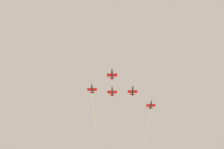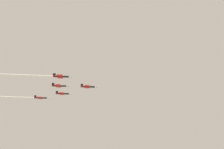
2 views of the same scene
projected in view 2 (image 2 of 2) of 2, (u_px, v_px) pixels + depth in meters
name	position (u px, v px, depth m)	size (l,w,h in m)	color
jet_lead	(88.00, 87.00, 190.14)	(9.08, 11.79, 2.48)	black
jet_port_inner	(63.00, 94.00, 204.04)	(9.08, 11.79, 2.48)	black
jet_starboard_inner	(33.00, 75.00, 169.45)	(23.65, 55.39, 2.48)	black
jet_port_outer	(60.00, 86.00, 187.59)	(9.08, 11.79, 2.48)	black
jet_starboard_outer	(16.00, 97.00, 215.84)	(25.59, 60.36, 2.48)	black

